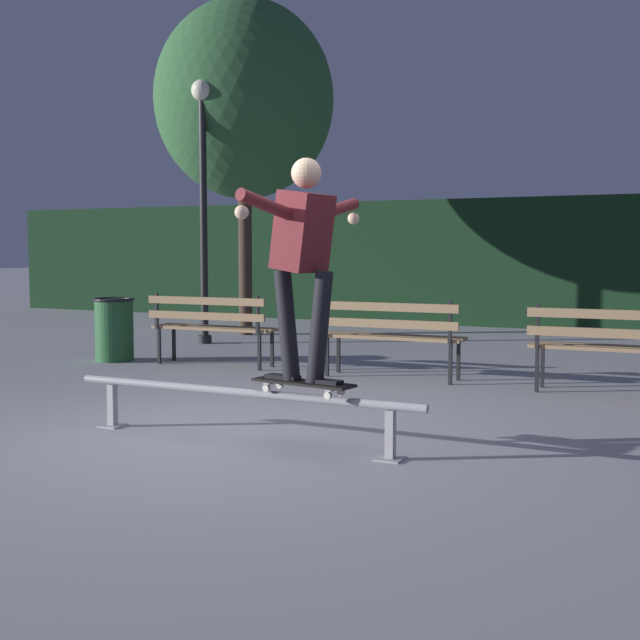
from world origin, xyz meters
TOP-DOWN VIEW (x-y plane):
  - ground_plane at (0.00, 0.00)m, footprint 90.00×90.00m
  - hedge_backdrop at (0.00, 10.24)m, footprint 24.00×1.20m
  - grind_rail at (-0.00, -0.08)m, footprint 2.91×0.18m
  - skateboard at (0.53, -0.08)m, footprint 0.80×0.31m
  - skateboarder at (0.53, -0.08)m, footprint 0.63×1.40m
  - park_bench_leftmost at (-2.42, 3.16)m, footprint 1.61×0.47m
  - park_bench_left_center at (-0.10, 3.16)m, footprint 1.61×0.47m
  - park_bench_right_center at (2.21, 3.16)m, footprint 1.61×0.47m
  - tree_far_left at (-4.01, 6.56)m, footprint 2.91×2.91m
  - lamp_post_left at (-3.89, 5.18)m, footprint 0.32×0.32m
  - trash_can at (-3.80, 3.03)m, footprint 0.52×0.52m

SIDE VIEW (x-z plane):
  - ground_plane at x=0.00m, z-range 0.00..0.00m
  - grind_rail at x=0.00m, z-range 0.11..0.51m
  - trash_can at x=-3.80m, z-range 0.01..0.81m
  - skateboard at x=0.53m, z-range 0.43..0.52m
  - park_bench_leftmost at x=-2.42m, z-range 0.10..0.98m
  - park_bench_left_center at x=-0.10m, z-range 0.10..0.98m
  - park_bench_right_center at x=2.21m, z-range 0.10..0.98m
  - hedge_backdrop at x=0.00m, z-range 0.00..2.34m
  - skateboarder at x=0.53m, z-range 0.63..2.19m
  - lamp_post_left at x=-3.89m, z-range 0.53..4.43m
  - tree_far_left at x=-4.01m, z-range 1.11..6.54m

